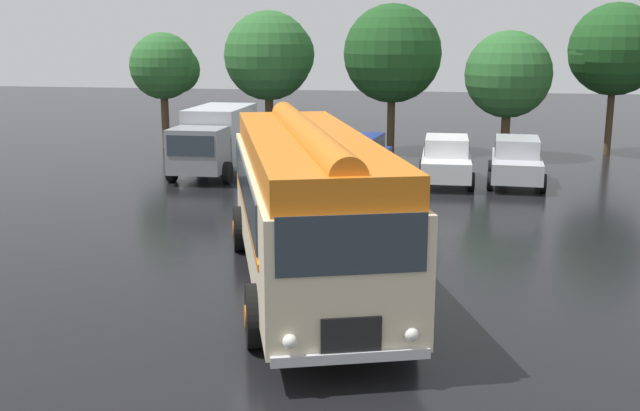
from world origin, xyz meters
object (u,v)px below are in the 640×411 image
object	(u,v)px
car_mid_left	(358,158)
box_van	(216,138)
vintage_bus	(307,198)
car_near_left	(291,155)
car_far_right	(516,161)
car_mid_right	(446,160)

from	to	relation	value
car_mid_left	box_van	xyz separation A→B (m)	(-5.64, 0.59, 0.52)
vintage_bus	box_van	bearing A→B (deg)	116.16
car_near_left	car_far_right	world-z (taller)	same
car_mid_left	car_mid_right	world-z (taller)	same
car_mid_right	box_van	world-z (taller)	box_van
car_near_left	box_van	size ratio (longest dim) A/B	0.76
car_mid_right	box_van	xyz separation A→B (m)	(-8.83, 0.44, 0.52)
car_far_right	box_van	world-z (taller)	box_van
vintage_bus	car_near_left	size ratio (longest dim) A/B	2.35
car_mid_right	car_near_left	bearing A→B (deg)	178.80
vintage_bus	car_mid_right	distance (m)	12.55
car_near_left	car_far_right	size ratio (longest dim) A/B	1.03
vintage_bus	car_mid_right	xyz separation A→B (m)	(2.60, 12.23, -1.05)
car_mid_left	car_far_right	size ratio (longest dim) A/B	1.02
car_far_right	box_van	xyz separation A→B (m)	(-11.30, 0.24, 0.52)
car_mid_left	car_far_right	distance (m)	5.68
vintage_bus	car_near_left	bearing A→B (deg)	104.32
car_mid_right	car_far_right	world-z (taller)	same
vintage_bus	car_far_right	xyz separation A→B (m)	(5.08, 12.43, -1.05)
car_mid_right	car_far_right	distance (m)	2.48
car_mid_left	car_far_right	bearing A→B (deg)	3.56
car_mid_right	car_far_right	bearing A→B (deg)	4.64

